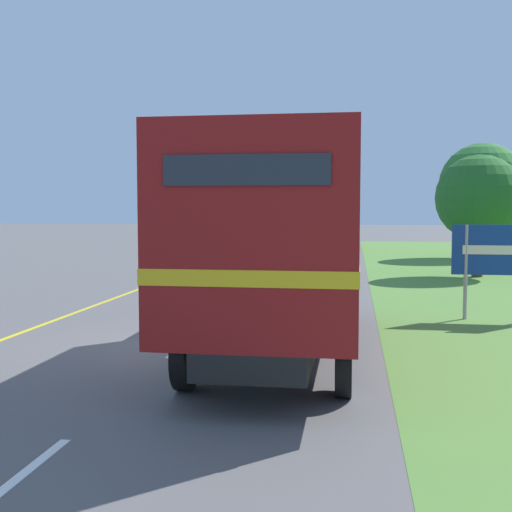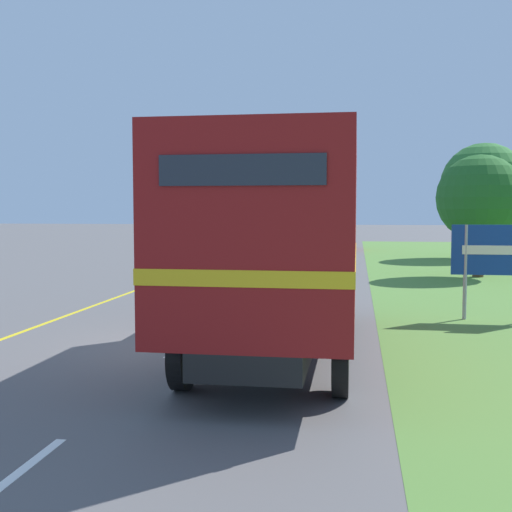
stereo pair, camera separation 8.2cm
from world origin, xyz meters
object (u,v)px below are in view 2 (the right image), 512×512
object	(u,v)px
lead_car_white	(232,250)
roadside_tree_far	(484,186)
highway_sign	(502,252)
horse_trailer_truck	(281,240)
lead_car_red_ahead	(338,236)
roadside_tree_mid	(480,198)

from	to	relation	value
lead_car_white	roadside_tree_far	distance (m)	15.28
highway_sign	roadside_tree_far	world-z (taller)	roadside_tree_far
horse_trailer_truck	highway_sign	world-z (taller)	horse_trailer_truck
horse_trailer_truck	roadside_tree_far	bearing A→B (deg)	71.82
lead_car_red_ahead	roadside_tree_mid	xyz separation A→B (m)	(5.78, -16.32, 2.10)
roadside_tree_far	horse_trailer_truck	bearing A→B (deg)	-108.18
horse_trailer_truck	lead_car_red_ahead	bearing A→B (deg)	89.72
highway_sign	roadside_tree_far	bearing A→B (deg)	80.67
lead_car_red_ahead	highway_sign	world-z (taller)	highway_sign
lead_car_white	roadside_tree_mid	bearing A→B (deg)	-2.19
roadside_tree_mid	roadside_tree_far	distance (m)	10.07
horse_trailer_truck	lead_car_red_ahead	distance (m)	30.54
horse_trailer_truck	lead_car_white	bearing A→B (deg)	104.41
highway_sign	roadside_tree_far	size ratio (longest dim) A/B	0.42
lead_car_red_ahead	highway_sign	xyz separation A→B (m)	(4.49, -26.29, 0.69)
horse_trailer_truck	roadside_tree_mid	xyz separation A→B (m)	(5.93, 14.20, 0.97)
horse_trailer_truck	roadside_tree_mid	bearing A→B (deg)	67.34
lead_car_white	roadside_tree_far	xyz separation A→B (m)	(11.64, 9.47, 2.89)
lead_car_red_ahead	highway_sign	size ratio (longest dim) A/B	1.75
roadside_tree_mid	roadside_tree_far	xyz separation A→B (m)	(1.97, 9.84, 0.81)
horse_trailer_truck	lead_car_red_ahead	xyz separation A→B (m)	(0.15, 30.52, -1.13)
lead_car_red_ahead	roadside_tree_far	xyz separation A→B (m)	(7.74, -6.48, 2.92)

